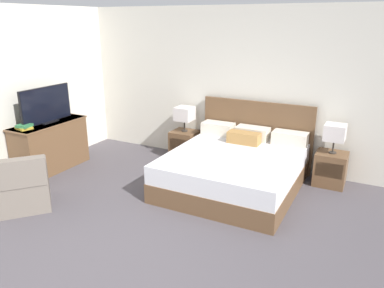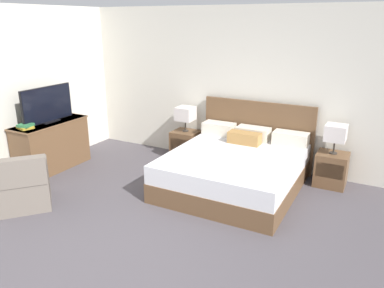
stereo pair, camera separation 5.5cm
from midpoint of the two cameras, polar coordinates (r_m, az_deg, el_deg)
name	(u,v)px [view 2 (the right image)]	position (r m, az deg, el deg)	size (l,w,h in m)	color
ground_plane	(118,264)	(4.10, -10.85, -17.56)	(9.98, 9.98, 0.00)	#4C474C
wall_back	(240,88)	(6.37, 7.64, 8.49)	(6.99, 0.06, 2.62)	silver
wall_left	(20,92)	(6.51, -24.55, 7.22)	(0.06, 5.13, 2.62)	silver
bed	(236,168)	(5.59, 6.94, -3.62)	(1.87, 2.04, 1.13)	brown
nightstand_left	(186,145)	(6.72, -0.76, -0.11)	(0.45, 0.41, 0.51)	brown
nightstand_right	(331,169)	(6.01, 20.69, -3.65)	(0.45, 0.41, 0.51)	brown
table_lamp_left	(185,114)	(6.56, -0.77, 4.62)	(0.30, 0.30, 0.44)	#332D28
table_lamp_right	(336,133)	(5.83, 21.31, 1.57)	(0.30, 0.30, 0.44)	#332D28
dresser	(52,145)	(6.62, -20.36, -0.10)	(0.50, 1.26, 0.81)	brown
tv	(47,105)	(6.46, -20.93, 5.57)	(0.18, 0.97, 0.58)	black
book_red_cover	(25,127)	(6.25, -23.85, 2.32)	(0.23, 0.18, 0.04)	gold
book_blue_cover	(25,125)	(6.23, -23.81, 2.65)	(0.19, 0.19, 0.04)	#2D7042
armchair_by_window	(22,187)	(5.46, -24.25, -5.97)	(0.97, 0.97, 0.76)	#70665B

